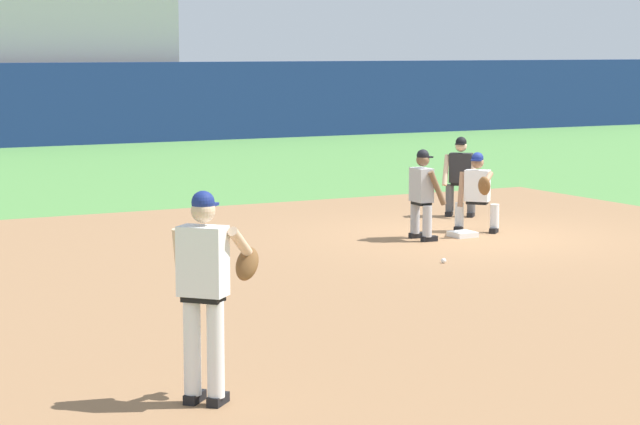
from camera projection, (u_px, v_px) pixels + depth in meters
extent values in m
plane|color=#518942|center=(463.00, 237.00, 20.29)|extent=(160.00, 160.00, 0.00)
cube|color=#936B47|center=(373.00, 295.00, 15.52)|extent=(18.00, 18.00, 0.01)
cube|color=white|center=(463.00, 234.00, 20.29)|extent=(0.38, 0.38, 0.09)
sphere|color=white|center=(444.00, 261.00, 17.81)|extent=(0.07, 0.07, 0.07)
cube|color=black|center=(195.00, 397.00, 10.82)|extent=(0.26, 0.26, 0.09)
cylinder|color=white|center=(192.00, 347.00, 10.72)|extent=(0.15, 0.15, 0.84)
cube|color=black|center=(218.00, 400.00, 10.75)|extent=(0.26, 0.26, 0.09)
cylinder|color=white|center=(216.00, 349.00, 10.65)|extent=(0.15, 0.15, 0.84)
cube|color=black|center=(203.00, 298.00, 10.63)|extent=(0.38, 0.38, 0.06)
cube|color=white|center=(203.00, 261.00, 10.58)|extent=(0.45, 0.46, 0.60)
sphere|color=#DBB28E|center=(203.00, 211.00, 10.55)|extent=(0.21, 0.21, 0.21)
sphere|color=navy|center=(203.00, 202.00, 10.54)|extent=(0.20, 0.20, 0.20)
cube|color=navy|center=(207.00, 204.00, 10.63)|extent=(0.20, 0.20, 0.02)
cylinder|color=#DBB28E|center=(180.00, 261.00, 10.74)|extent=(0.20, 0.20, 0.59)
cylinder|color=#DBB28E|center=(243.00, 246.00, 10.77)|extent=(0.45, 0.43, 0.41)
ellipsoid|color=brown|center=(247.00, 264.00, 10.87)|extent=(0.35, 0.35, 0.34)
cube|color=black|center=(494.00, 230.00, 20.72)|extent=(0.27, 0.26, 0.09)
cylinder|color=white|center=(495.00, 216.00, 20.73)|extent=(0.15, 0.15, 0.40)
cube|color=black|center=(459.00, 229.00, 20.92)|extent=(0.27, 0.26, 0.09)
cylinder|color=white|center=(459.00, 215.00, 20.93)|extent=(0.15, 0.15, 0.40)
cube|color=black|center=(477.00, 202.00, 20.80)|extent=(0.38, 0.39, 0.06)
cube|color=white|center=(477.00, 186.00, 20.76)|extent=(0.45, 0.46, 0.52)
sphere|color=#9E7051|center=(477.00, 162.00, 20.69)|extent=(0.21, 0.21, 0.21)
sphere|color=navy|center=(478.00, 158.00, 20.68)|extent=(0.20, 0.20, 0.20)
cube|color=navy|center=(476.00, 160.00, 20.60)|extent=(0.20, 0.20, 0.02)
cylinder|color=#9E7051|center=(487.00, 180.00, 20.27)|extent=(0.49, 0.46, 0.24)
cylinder|color=#9E7051|center=(461.00, 189.00, 20.76)|extent=(0.24, 0.23, 0.58)
ellipsoid|color=brown|center=(484.00, 186.00, 20.08)|extent=(0.30, 0.29, 0.35)
cube|color=black|center=(417.00, 235.00, 20.17)|extent=(0.27, 0.13, 0.09)
cylinder|color=#B2B2B7|center=(415.00, 218.00, 20.11)|extent=(0.15, 0.15, 0.50)
cube|color=black|center=(429.00, 239.00, 19.80)|extent=(0.27, 0.13, 0.09)
cylinder|color=#B2B2B7|center=(427.00, 221.00, 19.75)|extent=(0.15, 0.15, 0.50)
cube|color=black|center=(421.00, 203.00, 19.90)|extent=(0.22, 0.35, 0.06)
cube|color=#B2B2B7|center=(421.00, 185.00, 19.86)|extent=(0.26, 0.41, 0.54)
sphere|color=brown|center=(423.00, 160.00, 19.81)|extent=(0.21, 0.21, 0.21)
sphere|color=black|center=(423.00, 155.00, 19.80)|extent=(0.20, 0.20, 0.20)
cube|color=black|center=(428.00, 157.00, 19.84)|extent=(0.12, 0.18, 0.02)
cylinder|color=brown|center=(422.00, 185.00, 20.15)|extent=(0.33, 0.11, 0.56)
cylinder|color=brown|center=(437.00, 188.00, 19.70)|extent=(0.33, 0.11, 0.56)
cube|color=black|center=(471.00, 215.00, 22.68)|extent=(0.26, 0.26, 0.09)
cylinder|color=#515154|center=(471.00, 199.00, 22.68)|extent=(0.15, 0.15, 0.50)
cube|color=black|center=(449.00, 214.00, 22.80)|extent=(0.26, 0.26, 0.09)
cylinder|color=#515154|center=(450.00, 198.00, 22.80)|extent=(0.15, 0.15, 0.50)
cube|color=black|center=(461.00, 184.00, 22.70)|extent=(0.38, 0.38, 0.06)
cube|color=#232326|center=(461.00, 168.00, 22.67)|extent=(0.45, 0.45, 0.54)
sphere|color=#DBB28E|center=(461.00, 146.00, 22.59)|extent=(0.21, 0.21, 0.21)
sphere|color=black|center=(461.00, 142.00, 22.59)|extent=(0.20, 0.20, 0.20)
cube|color=black|center=(460.00, 144.00, 22.50)|extent=(0.20, 0.20, 0.02)
cylinder|color=#DBB28E|center=(473.00, 171.00, 22.46)|extent=(0.29, 0.30, 0.56)
cylinder|color=#DBB28E|center=(446.00, 170.00, 22.60)|extent=(0.29, 0.30, 0.56)
cube|color=navy|center=(69.00, 104.00, 39.41)|extent=(48.00, 0.50, 2.60)
cube|color=gray|center=(40.00, 58.00, 42.14)|extent=(8.10, 5.05, 5.45)
cube|color=gray|center=(54.00, 58.00, 40.65)|extent=(7.70, 0.85, 0.06)
cube|color=maroon|center=(8.00, 52.00, 39.79)|extent=(0.47, 0.20, 0.44)
cube|color=maroon|center=(27.00, 52.00, 40.07)|extent=(0.47, 0.20, 0.44)
cube|color=maroon|center=(46.00, 52.00, 40.35)|extent=(0.47, 0.20, 0.44)
cube|color=maroon|center=(64.00, 52.00, 40.63)|extent=(0.47, 0.20, 0.44)
cube|color=maroon|center=(82.00, 52.00, 40.91)|extent=(0.47, 0.20, 0.44)
cube|color=maroon|center=(100.00, 51.00, 41.19)|extent=(0.47, 0.20, 0.44)
cube|color=maroon|center=(118.00, 51.00, 41.47)|extent=(0.47, 0.20, 0.44)
cube|color=maroon|center=(135.00, 51.00, 41.76)|extent=(0.47, 0.20, 0.44)
cube|color=maroon|center=(152.00, 51.00, 42.04)|extent=(0.47, 0.20, 0.44)
cube|color=gray|center=(46.00, 41.00, 41.32)|extent=(7.70, 0.85, 0.06)
cube|color=maroon|center=(1.00, 34.00, 40.46)|extent=(0.47, 0.20, 0.44)
cube|color=maroon|center=(20.00, 35.00, 40.74)|extent=(0.47, 0.20, 0.44)
cube|color=maroon|center=(38.00, 35.00, 41.02)|extent=(0.47, 0.20, 0.44)
cube|color=maroon|center=(56.00, 35.00, 41.30)|extent=(0.47, 0.20, 0.44)
cube|color=maroon|center=(74.00, 35.00, 41.58)|extent=(0.47, 0.20, 0.44)
cube|color=maroon|center=(92.00, 35.00, 41.87)|extent=(0.47, 0.20, 0.44)
cube|color=maroon|center=(109.00, 35.00, 42.15)|extent=(0.47, 0.20, 0.44)
cube|color=maroon|center=(126.00, 35.00, 42.43)|extent=(0.47, 0.20, 0.44)
cube|color=maroon|center=(143.00, 35.00, 42.71)|extent=(0.47, 0.20, 0.44)
cube|color=gray|center=(39.00, 25.00, 42.00)|extent=(7.70, 0.85, 0.06)
cube|color=maroon|center=(13.00, 18.00, 41.41)|extent=(0.47, 0.20, 0.44)
cube|color=maroon|center=(31.00, 18.00, 41.70)|extent=(0.47, 0.20, 0.44)
cube|color=maroon|center=(49.00, 19.00, 41.98)|extent=(0.47, 0.20, 0.44)
cube|color=maroon|center=(66.00, 19.00, 42.26)|extent=(0.47, 0.20, 0.44)
cube|color=maroon|center=(84.00, 19.00, 42.54)|extent=(0.47, 0.20, 0.44)
cube|color=maroon|center=(101.00, 19.00, 42.82)|extent=(0.47, 0.20, 0.44)
cube|color=maroon|center=(118.00, 19.00, 43.10)|extent=(0.47, 0.20, 0.44)
cube|color=maroon|center=(135.00, 19.00, 43.38)|extent=(0.47, 0.20, 0.44)
cube|color=gray|center=(32.00, 9.00, 42.67)|extent=(7.70, 0.85, 0.06)
cube|color=maroon|center=(6.00, 2.00, 42.09)|extent=(0.47, 0.20, 0.44)
cube|color=maroon|center=(24.00, 3.00, 42.37)|extent=(0.47, 0.20, 0.44)
cube|color=maroon|center=(41.00, 3.00, 42.65)|extent=(0.47, 0.20, 0.44)
cube|color=maroon|center=(59.00, 3.00, 42.93)|extent=(0.47, 0.20, 0.44)
cube|color=maroon|center=(76.00, 3.00, 43.21)|extent=(0.47, 0.20, 0.44)
cube|color=maroon|center=(93.00, 4.00, 43.49)|extent=(0.47, 0.20, 0.44)
cube|color=maroon|center=(110.00, 4.00, 43.78)|extent=(0.47, 0.20, 0.44)
cube|color=maroon|center=(126.00, 4.00, 44.06)|extent=(0.47, 0.20, 0.44)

